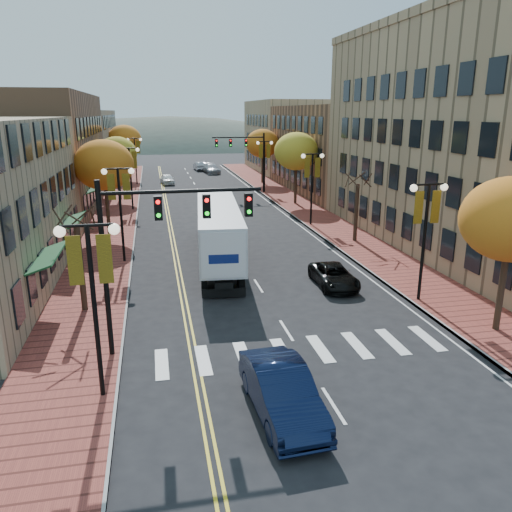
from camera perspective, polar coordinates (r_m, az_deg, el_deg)
ground at (r=19.02m, az=6.70°, el=-13.39°), size 200.00×200.00×0.00m
sidewalk_left at (r=49.15m, az=-15.67°, el=4.72°), size 4.00×85.00×0.15m
sidewalk_right at (r=51.11m, az=4.96°, el=5.68°), size 4.00×85.00×0.15m
building_left_mid at (r=53.06m, az=-24.68°, el=10.60°), size 12.00×24.00×11.00m
building_left_far at (r=77.64m, az=-20.68°, el=11.80°), size 12.00×26.00×9.50m
building_right_near at (r=39.72m, az=26.01°, el=11.94°), size 15.00×28.00×15.00m
building_right_mid at (r=62.56m, az=11.09°, el=11.92°), size 15.00×24.00×10.00m
building_right_far at (r=83.25m, az=5.19°, el=13.49°), size 15.00×20.00×11.00m
tree_left_a at (r=24.94m, az=-19.38°, el=-1.30°), size 0.28×0.28×4.20m
tree_left_b at (r=39.99m, az=-16.99°, el=9.90°), size 4.48×4.48×7.21m
tree_left_c at (r=55.92m, az=-15.60°, el=11.22°), size 4.16×4.16×6.69m
tree_left_d at (r=73.82m, az=-14.80°, el=12.77°), size 4.61×4.61×7.42m
tree_right_a at (r=23.19m, az=27.17°, el=3.72°), size 4.16×4.16×6.69m
tree_right_b at (r=37.29m, az=11.38°, el=4.90°), size 0.28×0.28×4.20m
tree_right_c at (r=51.84m, az=4.62°, el=11.83°), size 4.48×4.48×7.21m
tree_right_d at (r=67.33m, az=0.74°, el=12.74°), size 4.35×4.35×7.00m
lamp_left_a at (r=16.57m, az=-18.26°, el=-2.44°), size 1.96×0.36×6.05m
lamp_left_b at (r=32.11m, az=-15.32°, el=6.56°), size 1.96×0.36×6.05m
lamp_left_c at (r=49.94m, az=-14.20°, el=9.90°), size 1.96×0.36×6.05m
lamp_left_d at (r=67.86m, az=-13.67°, el=11.48°), size 1.96×0.36×6.05m
lamp_right_a at (r=25.71m, az=18.85°, el=3.98°), size 1.96×0.36×6.05m
lamp_right_b at (r=42.00m, az=6.43°, el=9.18°), size 1.96×0.36×6.05m
lamp_right_c at (r=59.29m, az=0.99°, el=11.31°), size 1.96×0.36×6.05m
traffic_mast_near at (r=19.16m, az=-11.49°, el=2.49°), size 6.10×0.35×7.00m
traffic_mast_far at (r=58.83m, az=-0.97°, el=11.88°), size 6.10×0.34×7.00m
semi_truck at (r=32.12m, az=-4.39°, el=3.29°), size 3.76×15.24×3.77m
navy_sedan at (r=16.42m, az=2.96°, el=-15.18°), size 2.00×5.02×1.62m
black_suv at (r=27.97m, az=8.89°, el=-2.26°), size 2.10×4.33×1.19m
car_far_white at (r=68.19m, az=-10.11°, el=8.64°), size 1.97×4.07×1.34m
car_far_silver at (r=79.38m, az=-5.10°, el=9.90°), size 2.52×5.19×1.45m
car_far_oncoming at (r=83.90m, az=-6.49°, el=10.18°), size 1.84×4.31×1.38m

